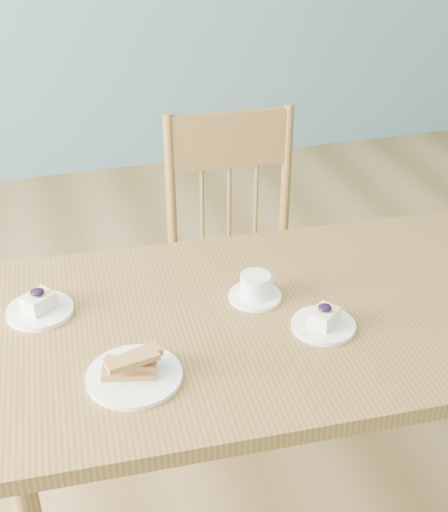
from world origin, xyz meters
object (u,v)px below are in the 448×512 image
object	(u,v)px
cheesecake_plate_far	(39,307)
biscotti_plate	(134,371)
cheesecake_plate_near	(324,322)
dining_chair	(239,259)
coffee_cup	(256,288)
dining_table	(284,335)

from	to	relation	value
cheesecake_plate_far	biscotti_plate	world-z (taller)	same
cheesecake_plate_near	cheesecake_plate_far	distance (m)	0.63
dining_chair	cheesecake_plate_far	xyz separation A→B (m)	(-0.61, -0.45, 0.24)
cheesecake_plate_near	coffee_cup	size ratio (longest dim) A/B	1.14
dining_chair	coffee_cup	distance (m)	0.60
coffee_cup	biscotti_plate	size ratio (longest dim) A/B	0.64
cheesecake_plate_near	biscotti_plate	size ratio (longest dim) A/B	0.73
cheesecake_plate_far	cheesecake_plate_near	bearing A→B (deg)	-21.26
dining_chair	coffee_cup	size ratio (longest dim) A/B	7.36
cheesecake_plate_far	biscotti_plate	size ratio (longest dim) A/B	0.78
cheesecake_plate_near	dining_table	bearing A→B (deg)	125.10
dining_chair	coffee_cup	xyz separation A→B (m)	(-0.13, -0.53, 0.25)
cheesecake_plate_far	dining_table	bearing A→B (deg)	-15.43
dining_table	coffee_cup	bearing A→B (deg)	127.50
dining_table	coffee_cup	xyz separation A→B (m)	(-0.05, 0.07, 0.09)
dining_table	biscotti_plate	bearing A→B (deg)	-157.10
dining_chair	biscotti_plate	size ratio (longest dim) A/B	4.74
dining_table	biscotti_plate	world-z (taller)	biscotti_plate
cheesecake_plate_far	coffee_cup	size ratio (longest dim) A/B	1.21
dining_table	coffee_cup	size ratio (longest dim) A/B	10.67
cheesecake_plate_far	biscotti_plate	xyz separation A→B (m)	(0.16, -0.28, 0.00)
dining_chair	biscotti_plate	world-z (taller)	dining_chair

